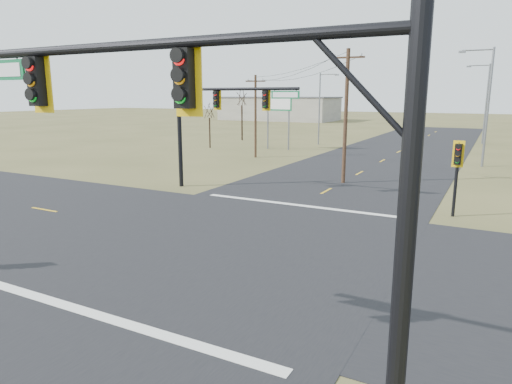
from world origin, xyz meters
TOP-DOWN VIEW (x-y plane):
  - ground at (0.00, 0.00)m, footprint 320.00×320.00m
  - road_ew at (0.00, 0.00)m, footprint 160.00×14.00m
  - road_ns at (0.00, 0.00)m, footprint 14.00×160.00m
  - stop_bar_near at (0.00, -7.50)m, footprint 12.00×0.40m
  - stop_bar_far at (0.00, 7.50)m, footprint 12.00×0.40m
  - mast_arm_near at (4.98, -9.12)m, footprint 11.13×0.44m
  - mast_arm_far at (-6.50, 8.98)m, footprint 8.84×0.42m
  - pedestal_signal_ne at (7.92, 8.95)m, footprint 0.58×0.50m
  - utility_pole_near at (0.08, 15.38)m, footprint 2.27×0.34m
  - utility_pole_far at (-11.99, 24.64)m, footprint 1.94×0.65m
  - highway_sign at (-12.90, 31.91)m, footprint 3.52×0.59m
  - streetlight_a at (8.36, 28.57)m, footprint 2.82×0.27m
  - streetlight_b at (7.60, 50.29)m, footprint 2.81×0.32m
  - streetlight_c at (-10.48, 39.31)m, footprint 2.47×0.26m
  - bare_tree_a at (-20.83, 29.66)m, footprint 2.42×2.42m
  - bare_tree_b at (-22.20, 39.80)m, footprint 3.79×3.79m
  - warehouse_left at (-40.00, 90.00)m, footprint 28.00×14.00m

SIDE VIEW (x-z plane):
  - ground at x=0.00m, z-range 0.00..0.00m
  - road_ew at x=0.00m, z-range 0.00..0.02m
  - road_ns at x=0.00m, z-range 0.00..0.02m
  - stop_bar_near at x=0.00m, z-range 0.03..0.03m
  - stop_bar_far at x=0.00m, z-range 0.03..0.03m
  - warehouse_left at x=-40.00m, z-range 0.00..5.50m
  - pedestal_signal_ne at x=7.92m, z-range 0.95..4.92m
  - utility_pole_far at x=-11.99m, z-range 0.21..8.33m
  - bare_tree_a at x=-20.83m, z-range 1.63..7.22m
  - highway_sign at x=-12.90m, z-range 1.33..7.98m
  - utility_pole_near at x=0.08m, z-range 0.19..9.47m
  - streetlight_c at x=-10.48m, z-range 0.54..9.43m
  - mast_arm_far at x=-6.50m, z-range 1.59..8.73m
  - mast_arm_near at x=4.98m, z-range 1.73..9.41m
  - streetlight_b at x=7.60m, z-range 0.62..10.69m
  - streetlight_a at x=8.36m, z-range 0.62..10.76m
  - bare_tree_b at x=-22.20m, z-range 2.21..9.59m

